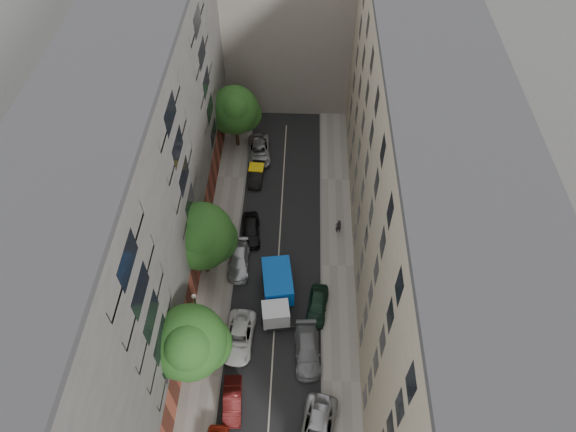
{
  "coord_description": "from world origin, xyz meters",
  "views": [
    {
      "loc": [
        1.91,
        -27.08,
        39.2
      ],
      "look_at": [
        0.88,
        0.84,
        6.0
      ],
      "focal_mm": 32.0,
      "sensor_mm": 36.0,
      "label": 1
    }
  ],
  "objects_px": {
    "tree_near": "(190,344)",
    "car_left_4": "(251,230)",
    "pedestrian": "(338,226)",
    "car_left_2": "(239,337)",
    "lamp_post": "(198,312)",
    "car_right_0": "(317,431)",
    "car_right_1": "(307,351)",
    "tarp_truck": "(277,292)",
    "car_left_5": "(257,174)",
    "car_left_3": "(239,261)",
    "tree_mid": "(202,238)",
    "tree_far": "(235,112)",
    "car_left_6": "(259,150)",
    "car_left_1": "(233,401)",
    "car_right_2": "(317,305)"
  },
  "relations": [
    {
      "from": "car_left_6",
      "to": "tree_near",
      "type": "relative_size",
      "value": 0.59
    },
    {
      "from": "car_left_2",
      "to": "pedestrian",
      "type": "distance_m",
      "value": 14.47
    },
    {
      "from": "tree_mid",
      "to": "pedestrian",
      "type": "relative_size",
      "value": 4.77
    },
    {
      "from": "car_right_0",
      "to": "tree_near",
      "type": "bearing_deg",
      "value": 166.5
    },
    {
      "from": "car_left_1",
      "to": "car_left_5",
      "type": "distance_m",
      "value": 24.02
    },
    {
      "from": "car_right_1",
      "to": "car_right_0",
      "type": "bearing_deg",
      "value": -86.41
    },
    {
      "from": "car_right_0",
      "to": "car_right_2",
      "type": "distance_m",
      "value": 10.4
    },
    {
      "from": "car_right_0",
      "to": "tree_mid",
      "type": "distance_m",
      "value": 17.62
    },
    {
      "from": "tree_near",
      "to": "lamp_post",
      "type": "bearing_deg",
      "value": 94.34
    },
    {
      "from": "car_right_0",
      "to": "pedestrian",
      "type": "bearing_deg",
      "value": 93.55
    },
    {
      "from": "car_left_3",
      "to": "tree_far",
      "type": "bearing_deg",
      "value": 93.48
    },
    {
      "from": "tarp_truck",
      "to": "car_left_3",
      "type": "height_order",
      "value": "tarp_truck"
    },
    {
      "from": "tree_far",
      "to": "car_left_2",
      "type": "bearing_deg",
      "value": -84.17
    },
    {
      "from": "tree_near",
      "to": "pedestrian",
      "type": "distance_m",
      "value": 19.38
    },
    {
      "from": "tree_near",
      "to": "car_left_4",
      "type": "bearing_deg",
      "value": 79.36
    },
    {
      "from": "car_right_2",
      "to": "car_right_1",
      "type": "bearing_deg",
      "value": -92.85
    },
    {
      "from": "car_right_1",
      "to": "tarp_truck",
      "type": "bearing_deg",
      "value": 114.81
    },
    {
      "from": "tarp_truck",
      "to": "tree_far",
      "type": "height_order",
      "value": "tree_far"
    },
    {
      "from": "car_right_2",
      "to": "pedestrian",
      "type": "distance_m",
      "value": 8.81
    },
    {
      "from": "car_left_6",
      "to": "tree_far",
      "type": "distance_m",
      "value": 5.03
    },
    {
      "from": "car_right_2",
      "to": "tree_far",
      "type": "distance_m",
      "value": 22.78
    },
    {
      "from": "car_right_0",
      "to": "car_right_1",
      "type": "bearing_deg",
      "value": 106.94
    },
    {
      "from": "tree_near",
      "to": "lamp_post",
      "type": "relative_size",
      "value": 1.37
    },
    {
      "from": "car_right_2",
      "to": "tree_far",
      "type": "bearing_deg",
      "value": 121.15
    },
    {
      "from": "tree_near",
      "to": "lamp_post",
      "type": "distance_m",
      "value": 4.05
    },
    {
      "from": "car_left_2",
      "to": "car_left_3",
      "type": "distance_m",
      "value": 7.64
    },
    {
      "from": "tarp_truck",
      "to": "car_left_4",
      "type": "height_order",
      "value": "tarp_truck"
    },
    {
      "from": "car_left_4",
      "to": "car_right_2",
      "type": "height_order",
      "value": "car_left_4"
    },
    {
      "from": "tarp_truck",
      "to": "tree_mid",
      "type": "relative_size",
      "value": 0.78
    },
    {
      "from": "car_right_1",
      "to": "pedestrian",
      "type": "height_order",
      "value": "pedestrian"
    },
    {
      "from": "car_left_2",
      "to": "car_left_6",
      "type": "distance_m",
      "value": 22.4
    },
    {
      "from": "car_right_0",
      "to": "car_right_2",
      "type": "height_order",
      "value": "car_right_0"
    },
    {
      "from": "car_left_2",
      "to": "lamp_post",
      "type": "distance_m",
      "value": 4.54
    },
    {
      "from": "car_right_0",
      "to": "pedestrian",
      "type": "xyz_separation_m",
      "value": [
        2.01,
        18.97,
        0.25
      ]
    },
    {
      "from": "car_left_4",
      "to": "car_left_5",
      "type": "xyz_separation_m",
      "value": [
        0.0,
        7.6,
        -0.08
      ]
    },
    {
      "from": "pedestrian",
      "to": "car_left_4",
      "type": "bearing_deg",
      "value": -13.22
    },
    {
      "from": "car_left_3",
      "to": "car_right_0",
      "type": "relative_size",
      "value": 0.86
    },
    {
      "from": "tarp_truck",
      "to": "car_left_5",
      "type": "bearing_deg",
      "value": 92.73
    },
    {
      "from": "tarp_truck",
      "to": "car_right_2",
      "type": "xyz_separation_m",
      "value": [
        3.48,
        -0.72,
        -0.82
      ]
    },
    {
      "from": "tarp_truck",
      "to": "car_left_3",
      "type": "distance_m",
      "value": 5.31
    },
    {
      "from": "car_left_2",
      "to": "car_right_1",
      "type": "relative_size",
      "value": 1.01
    },
    {
      "from": "car_left_1",
      "to": "tree_far",
      "type": "distance_m",
      "value": 29.41
    },
    {
      "from": "tree_mid",
      "to": "tree_far",
      "type": "bearing_deg",
      "value": 86.39
    },
    {
      "from": "car_left_2",
      "to": "car_right_2",
      "type": "bearing_deg",
      "value": 30.25
    },
    {
      "from": "car_left_1",
      "to": "tree_near",
      "type": "xyz_separation_m",
      "value": [
        -2.73,
        1.92,
        5.27
      ]
    },
    {
      "from": "pedestrian",
      "to": "car_left_2",
      "type": "bearing_deg",
      "value": 37.37
    },
    {
      "from": "car_left_5",
      "to": "car_left_6",
      "type": "height_order",
      "value": "car_left_6"
    },
    {
      "from": "car_left_3",
      "to": "car_left_1",
      "type": "bearing_deg",
      "value": -88.69
    },
    {
      "from": "car_left_6",
      "to": "car_right_0",
      "type": "relative_size",
      "value": 0.96
    },
    {
      "from": "car_right_1",
      "to": "lamp_post",
      "type": "relative_size",
      "value": 0.77
    }
  ]
}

